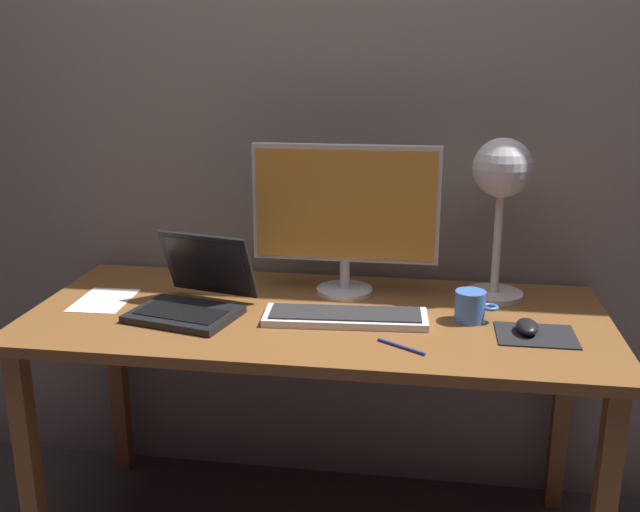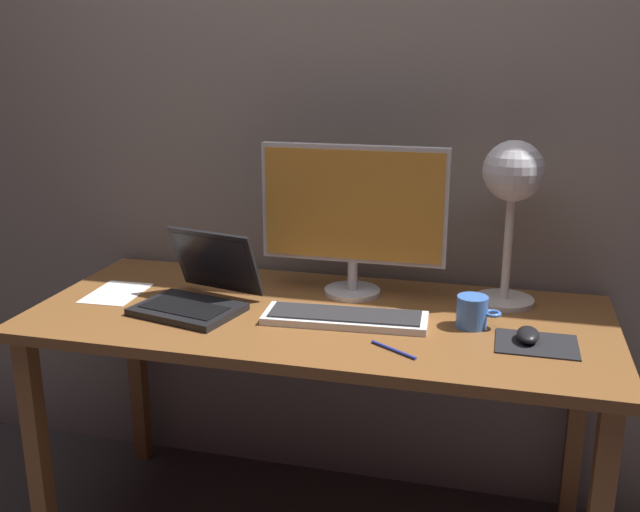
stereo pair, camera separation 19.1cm
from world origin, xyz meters
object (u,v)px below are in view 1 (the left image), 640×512
(laptop, at_px, (196,290))
(pen, at_px, (401,347))
(mouse, at_px, (527,327))
(keyboard_main, at_px, (345,317))
(coffee_mug, at_px, (471,306))
(desk_lamp, at_px, (502,181))
(monitor, at_px, (345,210))

(laptop, xyz_separation_m, pen, (0.58, -0.18, -0.06))
(mouse, height_order, pen, mouse)
(keyboard_main, xyz_separation_m, coffee_mug, (0.33, 0.05, 0.03))
(desk_lamp, height_order, coffee_mug, desk_lamp)
(mouse, height_order, coffee_mug, coffee_mug)
(desk_lamp, xyz_separation_m, coffee_mug, (-0.08, -0.21, -0.30))
(pen, bearing_deg, mouse, 23.93)
(desk_lamp, relative_size, pen, 3.35)
(monitor, bearing_deg, pen, -64.53)
(laptop, xyz_separation_m, coffee_mug, (0.76, 0.03, -0.02))
(laptop, bearing_deg, desk_lamp, 16.10)
(laptop, relative_size, desk_lamp, 0.72)
(laptop, distance_m, coffee_mug, 0.76)
(keyboard_main, bearing_deg, monitor, 97.24)
(desk_lamp, bearing_deg, keyboard_main, -147.66)
(desk_lamp, relative_size, mouse, 4.88)
(desk_lamp, bearing_deg, laptop, -163.90)
(monitor, distance_m, keyboard_main, 0.33)
(monitor, bearing_deg, coffee_mug, -25.87)
(monitor, xyz_separation_m, laptop, (-0.39, -0.21, -0.20))
(mouse, xyz_separation_m, coffee_mug, (-0.14, 0.07, 0.02))
(mouse, bearing_deg, laptop, 177.35)
(laptop, bearing_deg, monitor, 27.74)
(coffee_mug, distance_m, pen, 0.28)
(laptop, xyz_separation_m, mouse, (0.90, -0.04, -0.04))
(monitor, relative_size, mouse, 5.68)
(coffee_mug, height_order, pen, coffee_mug)
(coffee_mug, bearing_deg, monitor, 154.13)
(pen, bearing_deg, keyboard_main, 133.97)
(monitor, relative_size, keyboard_main, 1.22)
(monitor, relative_size, pen, 3.89)
(monitor, relative_size, coffee_mug, 4.68)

